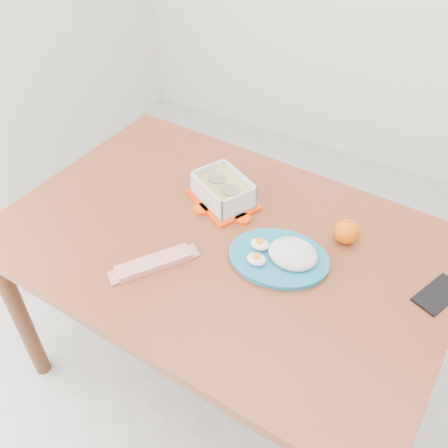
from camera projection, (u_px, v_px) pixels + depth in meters
The scene contains 7 objects.
ground at pixel (269, 393), 1.97m from camera, with size 3.50×3.50×0.00m, color #B7B7B2.
dining_table at pixel (224, 257), 1.60m from camera, with size 1.42×0.98×0.75m.
food_container at pixel (223, 191), 1.64m from camera, with size 0.27×0.25×0.09m.
orange_fruit at pixel (346, 232), 1.51m from camera, with size 0.08×0.08×0.08m, color #FF5C05.
rice_plate at pixel (283, 255), 1.45m from camera, with size 0.35×0.35×0.08m.
candy_bar at pixel (154, 263), 1.45m from camera, with size 0.22×0.06×0.02m, color #B82109.
smartphone at pixel (438, 294), 1.37m from camera, with size 0.08×0.15×0.01m, color black.
Camera 1 is at (0.35, -0.96, 1.82)m, focal length 40.00 mm.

